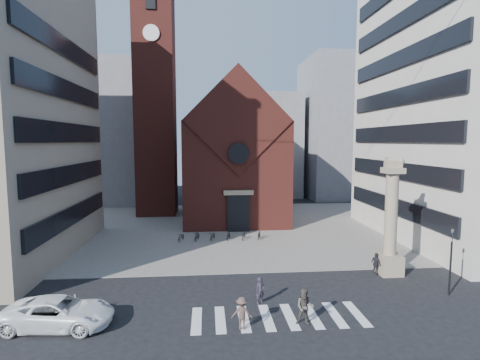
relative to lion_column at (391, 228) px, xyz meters
name	(u,v)px	position (x,y,z in m)	size (l,w,h in m)	color
ground	(261,295)	(-10.01, -3.00, -3.46)	(120.00, 120.00, 0.00)	black
piazza	(237,227)	(-10.01, 16.00, -3.43)	(46.00, 30.00, 0.05)	gray
zebra_crossing	(278,317)	(-9.46, -6.00, -3.45)	(10.20, 3.20, 0.01)	white
church	(233,155)	(-10.01, 22.04, 4.53)	(12.00, 16.65, 18.00)	maroon
campanile	(155,96)	(-20.01, 25.00, 12.28)	(5.50, 5.50, 31.20)	maroon
bg_block_left	(104,134)	(-30.01, 37.00, 7.54)	(16.00, 14.00, 22.00)	gray
bg_block_mid	(258,146)	(-4.01, 42.00, 5.54)	(14.00, 12.00, 18.00)	gray
bg_block_right	(350,129)	(11.99, 39.00, 8.54)	(16.00, 14.00, 24.00)	gray
lion_column	(391,228)	(0.00, 0.00, 0.00)	(1.63, 1.60, 8.68)	gray
traffic_light	(451,260)	(1.99, -4.00, -1.17)	(0.13, 0.16, 4.30)	black
white_car	(59,313)	(-21.25, -6.07, -2.67)	(2.61, 5.65, 1.57)	white
pedestrian_0	(260,291)	(-10.22, -4.16, -2.65)	(0.59, 0.39, 1.61)	#2D2736
pedestrian_1	(305,307)	(-8.22, -6.98, -2.47)	(0.96, 0.75, 1.97)	#514840
pedestrian_2	(376,264)	(-1.01, 0.00, -2.64)	(0.96, 0.40, 1.64)	#282930
pedestrian_3	(242,313)	(-11.61, -7.12, -2.60)	(1.11, 0.64, 1.71)	brown
scooter_0	(181,237)	(-15.94, 10.56, -3.01)	(0.53, 1.53, 0.80)	black
scooter_1	(197,236)	(-14.40, 10.56, -2.96)	(0.42, 1.48, 0.89)	black
scooter_2	(213,236)	(-12.85, 10.56, -3.01)	(0.53, 1.53, 0.80)	black
scooter_3	(228,235)	(-11.31, 10.56, -2.96)	(0.42, 1.48, 0.89)	black
scooter_4	(244,235)	(-9.77, 10.56, -3.01)	(0.53, 1.53, 0.80)	black
scooter_5	(259,235)	(-8.22, 10.56, -2.96)	(0.42, 1.48, 0.89)	black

